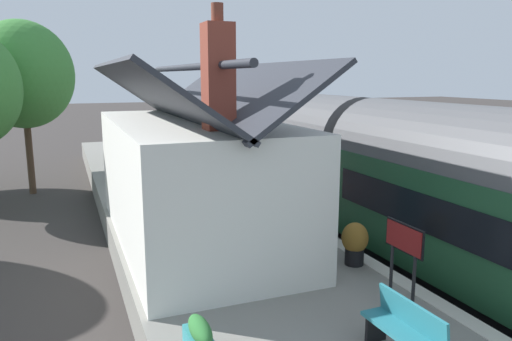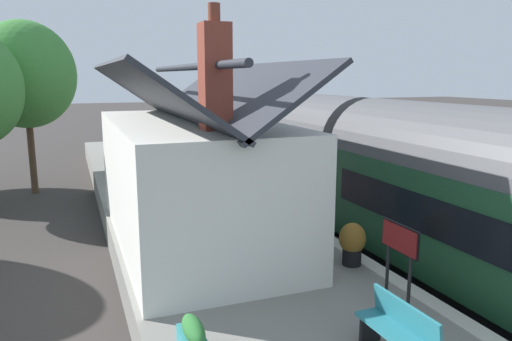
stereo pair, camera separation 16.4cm
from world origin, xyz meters
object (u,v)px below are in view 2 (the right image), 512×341
(bench_by_lamp, at_px, (185,164))
(planter_edge_near, at_px, (143,142))
(bench_platform_end, at_px, (157,142))
(bench_near_building, at_px, (166,148))
(bench_mid_platform, at_px, (398,330))
(train, at_px, (363,169))
(planter_under_sign, at_px, (118,165))
(tree_behind_building, at_px, (25,75))
(station_building, at_px, (192,175))
(planter_bench_right, at_px, (352,242))
(planter_bench_left, at_px, (194,340))
(planter_by_door, at_px, (118,170))
(station_sign_board, at_px, (400,246))
(lamp_post_platform, at_px, (203,111))

(bench_by_lamp, bearing_deg, planter_edge_near, 3.46)
(bench_platform_end, height_order, bench_near_building, same)
(bench_mid_platform, bearing_deg, train, -29.45)
(planter_edge_near, height_order, planter_under_sign, planter_edge_near)
(train, relative_size, tree_behind_building, 3.02)
(station_building, distance_m, planter_bench_right, 4.26)
(bench_mid_platform, bearing_deg, bench_near_building, -0.96)
(bench_platform_end, xyz_separation_m, planter_bench_right, (-18.08, -1.07, 0.03))
(station_building, relative_size, bench_near_building, 5.87)
(planter_under_sign, relative_size, planter_bench_right, 0.87)
(bench_mid_platform, bearing_deg, planter_bench_right, -21.90)
(bench_platform_end, bearing_deg, planter_bench_left, 171.63)
(bench_near_building, height_order, planter_by_door, bench_near_building)
(planter_under_sign, relative_size, station_sign_board, 0.52)
(bench_by_lamp, relative_size, planter_by_door, 1.61)
(station_building, height_order, station_sign_board, station_building)
(lamp_post_platform, bearing_deg, bench_platform_end, 10.85)
(bench_mid_platform, relative_size, lamp_post_platform, 0.39)
(station_sign_board, bearing_deg, planter_under_sign, 12.38)
(bench_platform_end, distance_m, bench_near_building, 2.32)
(planter_edge_near, bearing_deg, station_building, 176.11)
(bench_mid_platform, distance_m, tree_behind_building, 18.42)
(planter_by_door, distance_m, planter_bench_right, 11.43)
(bench_near_building, bearing_deg, lamp_post_platform, -162.86)
(bench_mid_platform, relative_size, station_sign_board, 0.90)
(planter_under_sign, bearing_deg, station_sign_board, -167.62)
(planter_under_sign, bearing_deg, tree_behind_building, 74.33)
(planter_by_door, height_order, planter_under_sign, planter_by_door)
(bench_mid_platform, xyz_separation_m, lamp_post_platform, (15.68, -1.38, 2.05))
(train, bearing_deg, tree_behind_building, 42.71)
(planter_bench_right, bearing_deg, bench_near_building, 3.74)
(planter_under_sign, bearing_deg, planter_edge_near, -17.66)
(train, distance_m, lamp_post_platform, 9.32)
(planter_bench_right, distance_m, station_sign_board, 2.24)
(planter_under_sign, bearing_deg, lamp_post_platform, -97.49)
(bench_near_building, xyz_separation_m, lamp_post_platform, (-3.43, -1.06, 2.05))
(bench_mid_platform, height_order, planter_bench_right, planter_bench_right)
(bench_platform_end, bearing_deg, planter_under_sign, 153.71)
(station_building, height_order, lamp_post_platform, station_building)
(bench_platform_end, height_order, planter_bench_right, planter_bench_right)
(station_building, relative_size, station_sign_board, 5.30)
(bench_near_building, xyz_separation_m, planter_by_door, (-4.99, 2.82, -0.04))
(train, distance_m, planter_bench_left, 8.72)
(train, bearing_deg, lamp_post_platform, 15.35)
(planter_bench_right, height_order, tree_behind_building, tree_behind_building)
(bench_platform_end, distance_m, planter_under_sign, 5.88)
(bench_near_building, bearing_deg, train, -164.15)
(planter_bench_right, bearing_deg, lamp_post_platform, -0.13)
(bench_mid_platform, bearing_deg, lamp_post_platform, -5.02)
(planter_under_sign, xyz_separation_m, tree_behind_building, (0.96, 3.41, 3.81))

